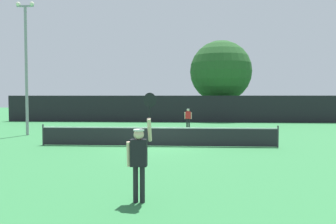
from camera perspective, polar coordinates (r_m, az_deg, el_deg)
ground_plane at (r=17.25m, az=-1.70°, el=-5.72°), size 120.00×120.00×0.00m
tennis_net at (r=17.18m, az=-1.71°, el=-4.03°), size 11.93×0.08×1.07m
perimeter_fence at (r=33.62m, az=0.97°, el=0.53°), size 33.63×0.12×2.61m
player_serving at (r=8.05m, az=-4.80°, el=-6.98°), size 0.68×0.40×2.58m
player_receiving at (r=26.82m, az=3.37°, el=-0.77°), size 0.57×0.23×1.54m
tennis_ball at (r=18.55m, az=-7.88°, el=-5.05°), size 0.07×0.07×0.07m
light_pole at (r=24.01m, az=-22.60°, el=8.01°), size 1.18×0.28×8.55m
large_tree at (r=37.54m, az=8.81°, el=6.70°), size 6.63×6.63×8.55m
parked_car_near at (r=42.51m, az=-8.91°, el=0.21°), size 1.92×4.21×1.69m
parked_car_mid at (r=41.58m, az=10.09°, el=0.15°), size 2.14×4.30×1.69m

